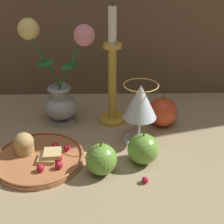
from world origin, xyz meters
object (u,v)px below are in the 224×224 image
at_px(wine_glass, 140,103).
at_px(apple_beside_vase, 143,149).
at_px(vase, 59,85).
at_px(apple_near_glass, 163,112).
at_px(candlestick, 112,79).
at_px(plate_with_pastries, 37,155).
at_px(apple_at_table_edge, 101,159).

height_order(wine_glass, apple_beside_vase, wine_glass).
xyz_separation_m(vase, wine_glass, (0.22, -0.11, -0.01)).
height_order(vase, apple_beside_vase, vase).
xyz_separation_m(wine_glass, apple_near_glass, (0.07, 0.08, -0.07)).
bearing_deg(apple_beside_vase, candlestick, 108.98).
distance_m(vase, candlestick, 0.15).
height_order(vase, apple_near_glass, vase).
xyz_separation_m(candlestick, apple_beside_vase, (0.07, -0.20, -0.09)).
xyz_separation_m(plate_with_pastries, apple_at_table_edge, (0.15, -0.05, 0.02)).
bearing_deg(apple_near_glass, candlestick, 169.50).
relative_size(apple_beside_vase, apple_near_glass, 0.91).
bearing_deg(apple_at_table_edge, wine_glass, 53.55).
bearing_deg(candlestick, plate_with_pastries, -134.59).
height_order(wine_glass, candlestick, candlestick).
bearing_deg(plate_with_pastries, apple_beside_vase, -2.64).
relative_size(vase, apple_near_glass, 3.10).
bearing_deg(apple_near_glass, vase, 174.16).
distance_m(wine_glass, apple_near_glass, 0.13).
bearing_deg(plate_with_pastries, apple_at_table_edge, -17.43).
xyz_separation_m(wine_glass, apple_beside_vase, (0.00, -0.10, -0.07)).
height_order(plate_with_pastries, apple_at_table_edge, apple_at_table_edge).
bearing_deg(vase, apple_beside_vase, -43.05).
relative_size(wine_glass, apple_at_table_edge, 1.91).
height_order(plate_with_pastries, apple_near_glass, apple_near_glass).
bearing_deg(wine_glass, apple_near_glass, 46.23).
distance_m(vase, plate_with_pastries, 0.22).
xyz_separation_m(vase, apple_near_glass, (0.29, -0.03, -0.07)).
xyz_separation_m(plate_with_pastries, apple_near_glass, (0.33, 0.16, 0.03)).
distance_m(apple_beside_vase, apple_at_table_edge, 0.10).
bearing_deg(candlestick, wine_glass, -56.76).
bearing_deg(apple_near_glass, wine_glass, -133.77).
bearing_deg(wine_glass, plate_with_pastries, -161.70).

